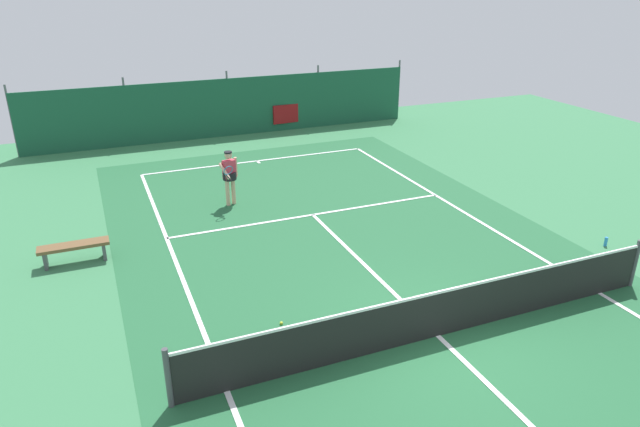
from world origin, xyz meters
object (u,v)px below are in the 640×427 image
Objects in this scene: tennis_player at (229,174)px; tennis_ball_near_player at (281,323)px; parked_car at (274,102)px; water_bottle at (606,242)px; courtside_bench at (74,248)px; tennis_net at (440,313)px.

tennis_ball_near_player is (-0.69, -6.58, -0.93)m from tennis_player.
parked_car reaches higher than tennis_ball_near_player.
water_bottle is (8.06, -6.40, -0.84)m from tennis_player.
parked_car reaches higher than tennis_player.
parked_car is 2.71× the size of courtside_bench.
tennis_player is 10.76m from parked_car.
water_bottle is (6.11, 1.70, -0.39)m from tennis_net.
tennis_player is 10.32m from water_bottle.
tennis_player is 4.93m from courtside_bench.
tennis_player is 1.03× the size of courtside_bench.
tennis_net reaches higher than tennis_ball_near_player.
tennis_player reaches higher than courtside_bench.
courtside_bench is 13.11m from water_bottle.
tennis_net is 8.33m from tennis_player.
tennis_net is 18.02m from parked_car.
parked_car is 16.52m from water_bottle.
water_bottle is (3.48, -16.13, -0.72)m from parked_car.
tennis_net is at bearing -42.96° from courtside_bench.
courtside_bench reaches higher than tennis_ball_near_player.
tennis_player is at bearing 141.56° from water_bottle.
tennis_net is 2.33× the size of parked_car.
tennis_net is at bearing 85.97° from tennis_player.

